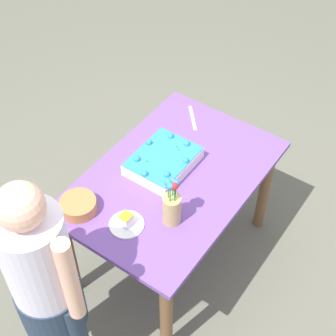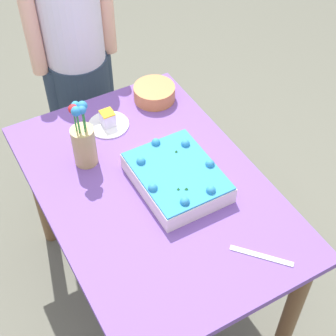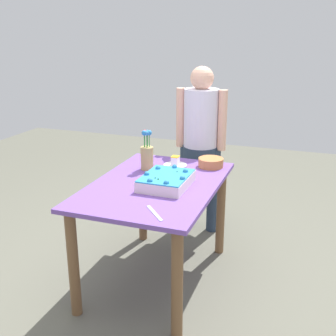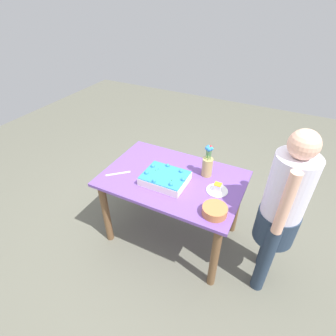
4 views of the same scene
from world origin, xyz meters
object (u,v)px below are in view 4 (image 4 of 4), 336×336
at_px(cake_knife, 118,174).
at_px(flower_vase, 207,165).
at_px(person_standing, 282,207).
at_px(fruit_bowl, 215,211).
at_px(sheet_cake, 165,178).
at_px(serving_plate_with_slice, 217,189).

xyz_separation_m(cake_knife, flower_vase, (0.74, 0.35, 0.11)).
bearing_deg(flower_vase, person_standing, -19.01).
height_order(cake_knife, fruit_bowl, fruit_bowl).
distance_m(cake_knife, flower_vase, 0.82).
height_order(cake_knife, person_standing, person_standing).
height_order(sheet_cake, cake_knife, sheet_cake).
xyz_separation_m(cake_knife, person_standing, (1.41, 0.12, 0.09)).
bearing_deg(person_standing, sheet_cake, 1.85).
bearing_deg(cake_knife, serving_plate_with_slice, -30.33).
relative_size(serving_plate_with_slice, fruit_bowl, 0.94).
height_order(serving_plate_with_slice, flower_vase, flower_vase).
relative_size(sheet_cake, flower_vase, 1.26).
height_order(fruit_bowl, person_standing, person_standing).
height_order(flower_vase, fruit_bowl, flower_vase).
distance_m(flower_vase, person_standing, 0.71).
xyz_separation_m(sheet_cake, flower_vase, (0.29, 0.26, 0.07)).
xyz_separation_m(fruit_bowl, person_standing, (0.45, 0.21, 0.05)).
relative_size(sheet_cake, fruit_bowl, 2.00).
bearing_deg(sheet_cake, flower_vase, 41.89).
bearing_deg(sheet_cake, cake_knife, -168.59).
xyz_separation_m(serving_plate_with_slice, fruit_bowl, (0.07, -0.27, 0.01)).
bearing_deg(flower_vase, serving_plate_with_slice, -47.48).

